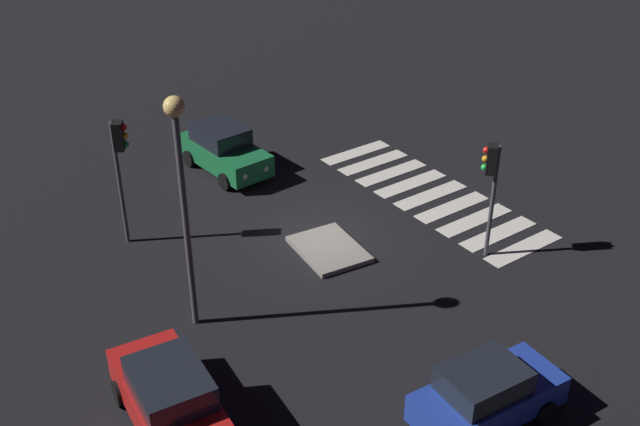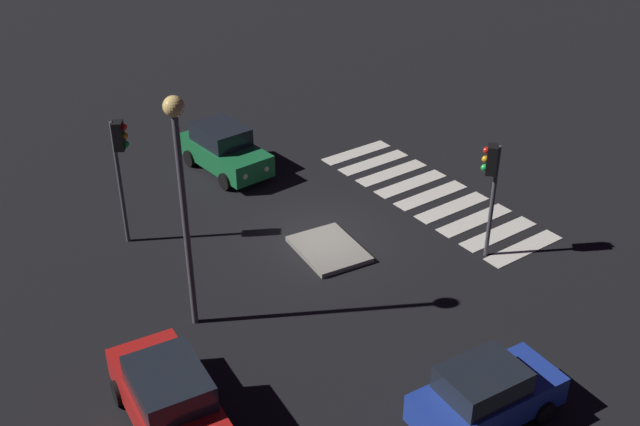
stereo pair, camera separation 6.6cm
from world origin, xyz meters
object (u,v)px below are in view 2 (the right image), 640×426
at_px(traffic_light_north, 120,153).
at_px(traffic_light_south, 491,174).
at_px(car_green, 224,150).
at_px(street_lamp, 181,175).
at_px(car_blue, 486,395).
at_px(traffic_island, 329,249).
at_px(car_red, 168,397).

bearing_deg(traffic_light_north, traffic_light_south, -5.78).
xyz_separation_m(car_green, street_lamp, (-8.09, 5.64, 3.97)).
bearing_deg(car_blue, traffic_island, 84.99).
distance_m(traffic_island, traffic_light_north, 7.55).
height_order(traffic_island, street_lamp, street_lamp).
bearing_deg(traffic_island, car_red, 117.43).
xyz_separation_m(car_green, traffic_light_north, (-2.81, 5.29, 2.45)).
relative_size(car_blue, car_green, 0.92).
relative_size(car_blue, traffic_light_north, 0.91).
relative_size(car_green, traffic_light_south, 1.09).
distance_m(car_blue, traffic_light_north, 13.73).
bearing_deg(car_green, car_blue, -9.70).
bearing_deg(car_green, traffic_light_south, 16.44).
distance_m(car_green, street_lamp, 10.63).
xyz_separation_m(traffic_island, street_lamp, (-0.76, 5.44, 4.80)).
bearing_deg(car_green, traffic_light_north, -65.74).
distance_m(traffic_island, traffic_light_south, 5.90).
xyz_separation_m(traffic_light_north, street_lamp, (-5.27, 0.35, 1.52)).
distance_m(car_red, traffic_light_north, 9.35).
relative_size(traffic_island, street_lamp, 0.40).
distance_m(traffic_light_south, street_lamp, 9.94).
relative_size(car_blue, car_red, 0.91).
xyz_separation_m(car_blue, traffic_light_south, (5.36, -5.49, 2.21)).
relative_size(car_green, street_lamp, 0.62).
height_order(car_green, street_lamp, street_lamp).
bearing_deg(street_lamp, car_blue, -152.69).
bearing_deg(car_green, traffic_island, -5.29).
height_order(traffic_light_south, traffic_light_north, traffic_light_north).
relative_size(car_green, traffic_light_north, 0.98).
height_order(car_red, traffic_light_south, traffic_light_south).
xyz_separation_m(car_blue, car_red, (4.41, 6.40, 0.08)).
xyz_separation_m(traffic_island, car_blue, (-8.48, 1.45, 0.75)).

